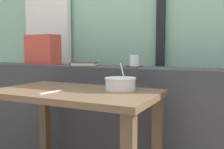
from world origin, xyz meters
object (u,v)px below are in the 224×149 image
object	(u,v)px
breakfast_table	(76,112)
coaster_square	(134,67)
juice_glass	(134,61)
throw_pillow	(43,50)
closed_book	(84,64)
soup_bowl	(120,84)
fork_utensil	(51,92)

from	to	relation	value
breakfast_table	coaster_square	xyz separation A→B (m)	(0.16, 0.54, 0.25)
coaster_square	juice_glass	bearing A→B (deg)	0.00
throw_pillow	juice_glass	bearing A→B (deg)	1.11
breakfast_table	closed_book	size ratio (longest dim) A/B	4.19
closed_book	soup_bowl	bearing A→B (deg)	-38.67
closed_book	throw_pillow	world-z (taller)	throw_pillow
breakfast_table	throw_pillow	world-z (taller)	throw_pillow
coaster_square	juice_glass	size ratio (longest dim) A/B	1.16
juice_glass	fork_utensil	distance (m)	0.73
coaster_square	closed_book	xyz separation A→B (m)	(-0.43, -0.01, 0.01)
throw_pillow	soup_bowl	distance (m)	1.04
closed_book	soup_bowl	world-z (taller)	soup_bowl
soup_bowl	fork_utensil	xyz separation A→B (m)	(-0.32, -0.25, -0.03)
coaster_square	closed_book	world-z (taller)	closed_book
juice_glass	soup_bowl	distance (m)	0.44
breakfast_table	juice_glass	xyz separation A→B (m)	(0.16, 0.54, 0.29)
closed_book	fork_utensil	bearing A→B (deg)	-73.95
closed_book	breakfast_table	bearing A→B (deg)	-63.17
juice_glass	throw_pillow	distance (m)	0.87
breakfast_table	throw_pillow	xyz separation A→B (m)	(-0.70, 0.53, 0.37)
breakfast_table	juice_glass	world-z (taller)	juice_glass
closed_book	coaster_square	bearing A→B (deg)	1.44
coaster_square	throw_pillow	xyz separation A→B (m)	(-0.87, -0.02, 0.13)
breakfast_table	closed_book	distance (m)	0.65
breakfast_table	juice_glass	distance (m)	0.64
breakfast_table	fork_utensil	size ratio (longest dim) A/B	5.78
throw_pillow	fork_utensil	world-z (taller)	throw_pillow
coaster_square	juice_glass	distance (m)	0.04
juice_glass	coaster_square	bearing A→B (deg)	180.00
throw_pillow	breakfast_table	bearing A→B (deg)	-36.97
soup_bowl	fork_utensil	bearing A→B (deg)	-141.48
closed_book	soup_bowl	xyz separation A→B (m)	(0.51, -0.41, -0.09)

